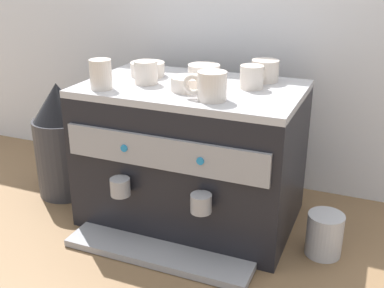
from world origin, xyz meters
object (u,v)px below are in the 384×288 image
milk_pitcher (324,234)px  ceramic_bowl_1 (148,69)px  ceramic_cup_1 (251,77)px  ceramic_cup_3 (101,74)px  ceramic_cup_4 (210,86)px  ceramic_bowl_0 (204,72)px  ceramic_bowl_2 (187,84)px  espresso_machine (191,155)px  ceramic_cup_2 (265,71)px  ceramic_cup_0 (145,72)px  coffee_grinder (62,142)px

milk_pitcher → ceramic_bowl_1: bearing=169.7°
ceramic_cup_1 → milk_pitcher: (0.26, -0.09, -0.40)m
ceramic_cup_3 → ceramic_cup_4: 0.32m
ceramic_cup_4 → ceramic_bowl_0: ceramic_cup_4 is taller
ceramic_bowl_1 → ceramic_bowl_2: ceramic_bowl_1 is taller
espresso_machine → ceramic_cup_2: ceramic_cup_2 is taller
ceramic_cup_0 → ceramic_bowl_1: bearing=113.7°
ceramic_cup_1 → ceramic_bowl_1: size_ratio=0.84×
ceramic_cup_2 → ceramic_bowl_0: bearing=-170.8°
ceramic_cup_2 → ceramic_bowl_1: bearing=-168.5°
ceramic_bowl_2 → espresso_machine: bearing=100.8°
ceramic_cup_4 → milk_pitcher: ceramic_cup_4 is taller
coffee_grinder → ceramic_bowl_0: bearing=13.8°
milk_pitcher → ceramic_bowl_0: bearing=160.4°
ceramic_cup_2 → ceramic_cup_3: ceramic_cup_3 is taller
espresso_machine → ceramic_cup_1: ceramic_cup_1 is taller
ceramic_cup_1 → ceramic_cup_4: 0.17m
espresso_machine → ceramic_cup_0: ceramic_cup_0 is taller
ceramic_cup_1 → ceramic_bowl_1: 0.34m
ceramic_cup_2 → ceramic_bowl_0: ceramic_cup_2 is taller
milk_pitcher → ceramic_cup_4: bearing=-168.4°
ceramic_cup_1 → milk_pitcher: bearing=-19.3°
ceramic_cup_2 → ceramic_bowl_0: (-0.18, -0.03, -0.01)m
espresso_machine → ceramic_bowl_1: bearing=161.5°
ceramic_cup_1 → coffee_grinder: size_ratio=0.23×
ceramic_cup_2 → ceramic_cup_4: size_ratio=1.00×
ceramic_bowl_0 → coffee_grinder: bearing=-166.2°
ceramic_bowl_2 → coffee_grinder: 0.55m
ceramic_cup_2 → ceramic_bowl_2: ceramic_cup_2 is taller
ceramic_cup_2 → ceramic_cup_3: 0.48m
ceramic_cup_2 → ceramic_bowl_1: (-0.35, -0.07, -0.01)m
ceramic_cup_4 → ceramic_bowl_0: 0.24m
ceramic_bowl_2 → coffee_grinder: bearing=175.6°
espresso_machine → ceramic_cup_4: 0.30m
ceramic_bowl_2 → ceramic_bowl_0: bearing=93.3°
espresso_machine → ceramic_cup_1: size_ratio=7.09×
ceramic_bowl_1 → ceramic_bowl_2: 0.21m
ceramic_cup_2 → ceramic_cup_4: ceramic_cup_4 is taller
ceramic_bowl_2 → ceramic_cup_4: bearing=-34.2°
ceramic_cup_0 → ceramic_cup_4: bearing=-20.3°
espresso_machine → coffee_grinder: espresso_machine is taller
ceramic_cup_2 → ceramic_bowl_2: bearing=-133.2°
espresso_machine → milk_pitcher: (0.42, -0.05, -0.15)m
ceramic_cup_2 → espresso_machine: bearing=-144.6°
ceramic_bowl_1 → milk_pitcher: (0.59, -0.11, -0.39)m
ceramic_cup_0 → ceramic_bowl_2: bearing=-10.0°
espresso_machine → milk_pitcher: size_ratio=5.12×
ceramic_cup_4 → ceramic_bowl_2: size_ratio=1.27×
ceramic_bowl_0 → coffee_grinder: ceramic_bowl_0 is taller
ceramic_cup_3 → milk_pitcher: size_ratio=0.78×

